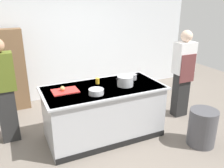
% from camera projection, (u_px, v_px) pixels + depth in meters
% --- Properties ---
extents(ground_plane, '(10.00, 10.00, 0.00)m').
position_uv_depth(ground_plane, '(104.00, 135.00, 4.16)').
color(ground_plane, slate).
extents(back_wall, '(6.40, 0.12, 3.00)m').
position_uv_depth(back_wall, '(67.00, 33.00, 5.43)').
color(back_wall, silver).
rests_on(back_wall, ground_plane).
extents(counter_island, '(1.98, 0.98, 0.90)m').
position_uv_depth(counter_island, '(104.00, 111.00, 4.00)').
color(counter_island, '#B7BABF').
rests_on(counter_island, ground_plane).
extents(cutting_board, '(0.40, 0.28, 0.02)m').
position_uv_depth(cutting_board, '(65.00, 91.00, 3.67)').
color(cutting_board, red).
rests_on(cutting_board, counter_island).
extents(onion, '(0.07, 0.07, 0.07)m').
position_uv_depth(onion, '(63.00, 88.00, 3.64)').
color(onion, tan).
rests_on(onion, cutting_board).
extents(stock_pot, '(0.33, 0.27, 0.17)m').
position_uv_depth(stock_pot, '(125.00, 81.00, 3.89)').
color(stock_pot, '#B7BABF').
rests_on(stock_pot, counter_island).
extents(sauce_pan, '(0.21, 0.14, 0.10)m').
position_uv_depth(sauce_pan, '(133.00, 77.00, 4.20)').
color(sauce_pan, '#99999E').
rests_on(sauce_pan, counter_island).
extents(mixing_bowl, '(0.23, 0.23, 0.08)m').
position_uv_depth(mixing_bowl, '(96.00, 92.00, 3.56)').
color(mixing_bowl, '#B7BABF').
rests_on(mixing_bowl, counter_island).
extents(juice_cup, '(0.07, 0.07, 0.10)m').
position_uv_depth(juice_cup, '(97.00, 81.00, 3.99)').
color(juice_cup, yellow).
rests_on(juice_cup, counter_island).
extents(trash_bin, '(0.44, 0.44, 0.61)m').
position_uv_depth(trash_bin, '(202.00, 127.00, 3.81)').
color(trash_bin, '#4C4C51').
rests_on(trash_bin, ground_plane).
extents(person_chef, '(0.38, 0.25, 1.72)m').
position_uv_depth(person_chef, '(183.00, 72.00, 4.57)').
color(person_chef, '#242424').
rests_on(person_chef, ground_plane).
extents(person_guest, '(0.38, 0.24, 1.72)m').
position_uv_depth(person_guest, '(4.00, 89.00, 3.73)').
color(person_guest, '#282828').
rests_on(person_guest, ground_plane).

